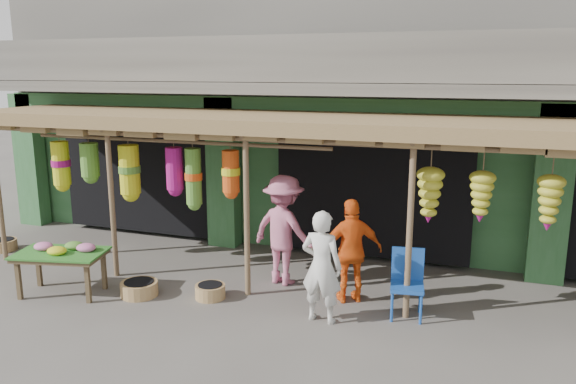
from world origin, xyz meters
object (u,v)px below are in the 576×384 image
(blue_chair, at_px, (407,279))
(person_vendor, at_px, (352,251))
(person_shopper, at_px, (284,230))
(person_front, at_px, (322,267))
(flower_table, at_px, (62,254))

(blue_chair, relative_size, person_vendor, 0.61)
(person_shopper, bearing_deg, blue_chair, -179.39)
(person_vendor, xyz_separation_m, person_shopper, (-1.25, 0.37, 0.11))
(person_shopper, bearing_deg, person_vendor, 179.45)
(blue_chair, relative_size, person_shopper, 0.54)
(person_front, distance_m, person_shopper, 1.58)
(person_vendor, relative_size, person_shopper, 0.88)
(flower_table, distance_m, person_shopper, 3.56)
(flower_table, bearing_deg, blue_chair, -1.61)
(blue_chair, distance_m, person_vendor, 0.94)
(blue_chair, bearing_deg, person_front, -159.46)
(person_vendor, bearing_deg, flower_table, -13.31)
(person_vendor, bearing_deg, person_shopper, -46.06)
(blue_chair, relative_size, person_front, 0.61)
(flower_table, relative_size, person_front, 0.93)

